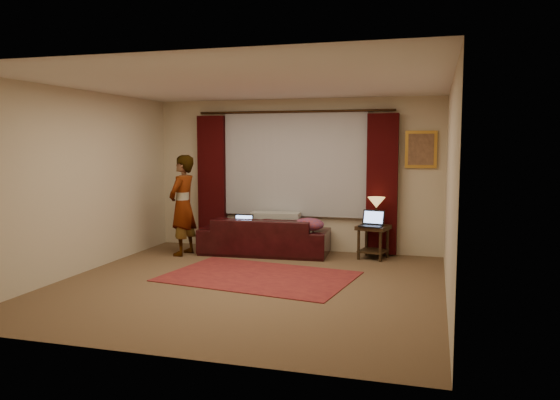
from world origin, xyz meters
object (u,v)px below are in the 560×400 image
object	(u,v)px
laptop_sofa	(242,223)
end_table	(373,242)
sofa	(265,229)
tiffany_lamp	(376,211)
person	(183,205)
laptop_table	(371,219)

from	to	relation	value
laptop_sofa	end_table	xyz separation A→B (m)	(2.12, 0.33, -0.28)
sofa	end_table	bearing A→B (deg)	-179.44
tiffany_lamp	person	world-z (taller)	person
sofa	laptop_sofa	xyz separation A→B (m)	(-0.33, -0.20, 0.12)
end_table	person	xyz separation A→B (m)	(-3.07, -0.55, 0.56)
tiffany_lamp	person	distance (m)	3.16
sofa	tiffany_lamp	size ratio (longest dim) A/B	4.73
sofa	tiffany_lamp	bearing A→B (deg)	-177.44
laptop_sofa	end_table	size ratio (longest dim) A/B	0.65
laptop_sofa	laptop_table	world-z (taller)	laptop_table
end_table	laptop_table	size ratio (longest dim) A/B	1.41
person	laptop_table	bearing A→B (deg)	103.77
end_table	sofa	bearing A→B (deg)	-175.98
laptop_sofa	sofa	bearing A→B (deg)	28.23
tiffany_lamp	laptop_table	size ratio (longest dim) A/B	1.18
laptop_sofa	tiffany_lamp	size ratio (longest dim) A/B	0.77
tiffany_lamp	sofa	bearing A→B (deg)	-173.99
tiffany_lamp	laptop_sofa	bearing A→B (deg)	-169.69
end_table	person	world-z (taller)	person
tiffany_lamp	person	xyz separation A→B (m)	(-3.10, -0.62, 0.07)
sofa	tiffany_lamp	distance (m)	1.86
tiffany_lamp	person	bearing A→B (deg)	-168.71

